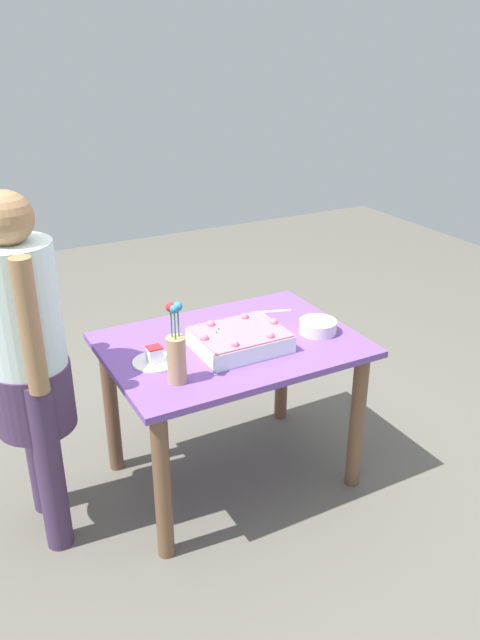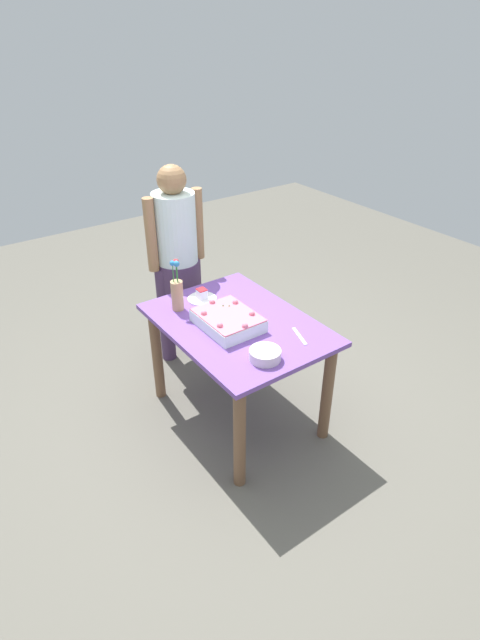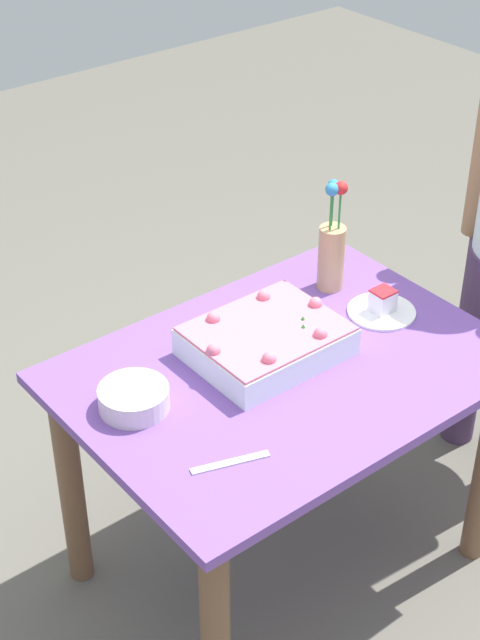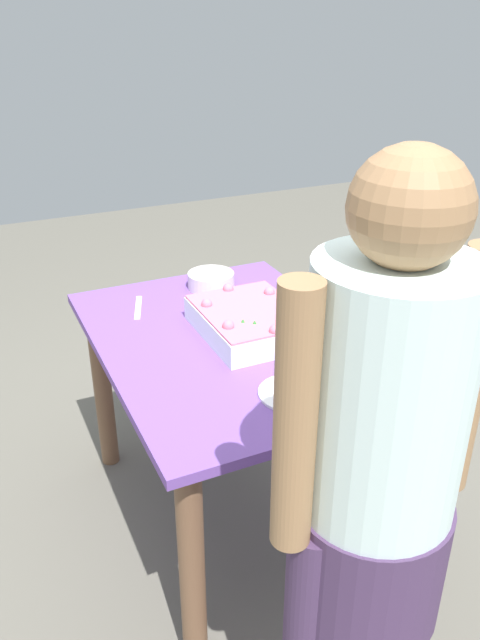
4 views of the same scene
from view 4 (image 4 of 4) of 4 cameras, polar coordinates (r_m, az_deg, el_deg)
ground_plane at (r=2.41m, az=-0.78°, el=-17.14°), size 8.00×8.00×0.00m
dining_table at (r=2.05m, az=-0.88°, el=-5.03°), size 1.12×0.81×0.73m
sheet_cake at (r=1.99m, az=0.91°, el=-0.06°), size 0.38×0.30×0.11m
serving_plate_with_slice at (r=1.70m, az=4.89°, el=-6.21°), size 0.19×0.19×0.07m
cake_knife at (r=2.21m, az=-9.29°, el=1.14°), size 0.18×0.08×0.00m
flower_vase at (r=1.75m, az=10.12°, el=-1.55°), size 0.08×0.08×0.34m
fruit_bowl at (r=2.34m, az=-2.67°, el=3.65°), size 0.17×0.17×0.06m
person_standing at (r=1.27m, az=12.35°, el=-13.97°), size 0.31×0.45×1.49m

